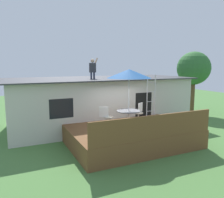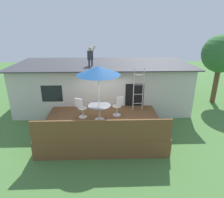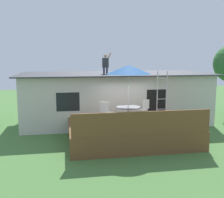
% 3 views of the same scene
% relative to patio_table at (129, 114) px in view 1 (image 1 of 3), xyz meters
% --- Properties ---
extents(ground_plane, '(40.00, 40.00, 0.00)m').
position_rel_patio_table_xyz_m(ground_plane, '(0.14, 0.09, -1.39)').
color(ground_plane, '#477538').
extents(house, '(10.50, 4.50, 2.77)m').
position_rel_patio_table_xyz_m(house, '(0.14, 3.69, 0.01)').
color(house, beige).
rests_on(house, ground).
extents(deck, '(5.38, 3.89, 0.80)m').
position_rel_patio_table_xyz_m(deck, '(0.14, 0.09, -0.99)').
color(deck, brown).
rests_on(deck, ground).
extents(deck_railing, '(5.28, 0.08, 0.90)m').
position_rel_patio_table_xyz_m(deck_railing, '(0.14, -1.80, -0.14)').
color(deck_railing, brown).
rests_on(deck_railing, deck).
extents(patio_table, '(1.04, 1.04, 0.74)m').
position_rel_patio_table_xyz_m(patio_table, '(0.00, 0.00, 0.00)').
color(patio_table, silver).
rests_on(patio_table, deck).
extents(patio_umbrella, '(1.90, 1.90, 2.54)m').
position_rel_patio_table_xyz_m(patio_umbrella, '(0.00, -0.00, 1.76)').
color(patio_umbrella, silver).
rests_on(patio_umbrella, deck).
extents(step_ladder, '(0.52, 0.04, 2.20)m').
position_rel_patio_table_xyz_m(step_ladder, '(1.95, 1.15, 0.51)').
color(step_ladder, silver).
rests_on(step_ladder, deck).
extents(person_figure, '(0.47, 0.20, 1.11)m').
position_rel_patio_table_xyz_m(person_figure, '(-0.53, 2.99, 2.00)').
color(person_figure, '#33384C').
rests_on(person_figure, house).
extents(patio_chair_left, '(0.59, 0.44, 0.92)m').
position_rel_patio_table_xyz_m(patio_chair_left, '(-0.87, 0.38, -0.13)').
color(patio_chair_left, silver).
rests_on(patio_chair_left, deck).
extents(patio_chair_right, '(0.57, 0.45, 0.92)m').
position_rel_patio_table_xyz_m(patio_chair_right, '(0.89, 0.58, -0.13)').
color(patio_chair_right, silver).
rests_on(patio_chair_right, deck).
extents(backyard_tree, '(2.37, 2.37, 4.45)m').
position_rel_patio_table_xyz_m(backyard_tree, '(7.60, 4.08, 1.84)').
color(backyard_tree, brown).
rests_on(backyard_tree, ground).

